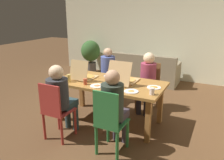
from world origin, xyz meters
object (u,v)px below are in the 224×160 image
Objects in this scene: person_0 at (107,72)px; person_3 at (114,104)px; plate_0 at (154,87)px; plate_1 at (97,86)px; chair_2 at (149,86)px; chair_3 at (109,122)px; chair_0 at (110,81)px; person_2 at (147,77)px; chair_1 at (55,110)px; plate_2 at (109,76)px; couch at (142,72)px; person_1 at (60,95)px; drinking_glass_1 at (85,82)px; plate_3 at (131,91)px; drinking_glass_0 at (152,91)px; pizza_box_0 at (124,79)px; potted_plant at (91,53)px; pizza_box_1 at (85,76)px; dining_table at (109,87)px; drinking_glass_2 at (69,78)px.

person_3 is at bearing -58.99° from person_0.
plate_1 is (-0.87, -0.34, -0.00)m from plate_0.
plate_0 is at bearing 66.48° from person_3.
plate_1 is (-0.53, -1.20, 0.28)m from chair_2.
chair_0 is at bearing 116.95° from chair_3.
person_2 reaches higher than chair_0.
chair_1 is 4.02× the size of plate_1.
person_0 reaches higher than plate_0.
plate_2 is 0.11× the size of couch.
chair_2 is at bearing 6.47° from person_0.
person_1 reaches higher than person_2.
person_2 is 1.50m from person_3.
person_0 is 1.23× the size of chair_3.
drinking_glass_1 is (-1.09, -0.36, 0.04)m from plate_0.
plate_3 is (0.08, 0.45, 0.06)m from person_3.
person_1 is at bearing -159.38° from drinking_glass_0.
pizza_box_0 is 0.68m from drinking_glass_1.
plate_3 reaches higher than plate_2.
chair_2 reaches higher than chair_1.
chair_3 is 4.35× the size of plate_3.
drinking_glass_0 reaches higher than plate_3.
potted_plant reaches higher than chair_1.
person_0 is 1.28× the size of chair_1.
chair_1 is 0.69m from drinking_glass_1.
plate_3 is at bearing -14.71° from pizza_box_1.
pizza_box_0 is (-0.22, 0.85, 0.10)m from person_3.
person_2 is 0.76m from plate_2.
person_2 is 3.29m from potted_plant.
pizza_box_1 is (-0.03, -0.82, 0.12)m from person_0.
chair_0 is 3.86× the size of plate_3.
couch is (-0.73, 1.69, -0.20)m from chair_2.
potted_plant reaches higher than plate_1.
chair_0 is 1.83m from drinking_glass_0.
dining_table is 0.30m from pizza_box_0.
person_1 is 0.60× the size of couch.
drinking_glass_0 reaches higher than drinking_glass_1.
person_3 reaches higher than person_2.
plate_0 is at bearing -7.09° from pizza_box_0.
pizza_box_0 is at bearing 55.38° from chair_1.
person_2 is at bearing 44.86° from drinking_glass_2.
drinking_glass_1 is (0.17, -1.25, 0.36)m from chair_0.
couch reaches higher than plate_1.
chair_0 is 0.93m from chair_2.
chair_1 is at bearing -90.00° from person_1.
potted_plant is (-1.62, 2.83, -0.18)m from pizza_box_1.
plate_2 is at bearing 117.03° from chair_3.
chair_3 is 9.60× the size of drinking_glass_1.
plate_0 is (0.79, 0.04, 0.10)m from dining_table.
chair_0 is at bearing 129.31° from plate_3.
chair_0 and drinking_glass_1 have the same top height.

